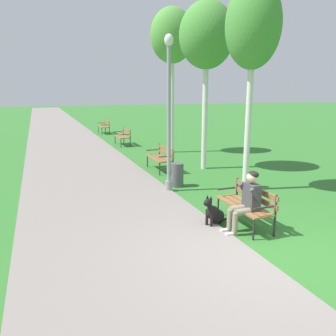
# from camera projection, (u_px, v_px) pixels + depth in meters

# --- Properties ---
(ground_plane) EXTENTS (120.00, 120.00, 0.00)m
(ground_plane) POSITION_uv_depth(u_px,v_px,m) (264.00, 255.00, 5.94)
(ground_plane) COLOR #33752D
(paved_path) EXTENTS (3.99, 60.00, 0.04)m
(paved_path) POSITION_uv_depth(u_px,v_px,m) (57.00, 126.00, 27.06)
(paved_path) COLOR gray
(paved_path) RESTS_ON ground
(park_bench_near) EXTENTS (0.55, 1.50, 0.85)m
(park_bench_near) POSITION_uv_depth(u_px,v_px,m) (247.00, 202.00, 7.16)
(park_bench_near) COLOR olive
(park_bench_near) RESTS_ON ground
(park_bench_mid) EXTENTS (0.55, 1.50, 0.85)m
(park_bench_mid) POSITION_uv_depth(u_px,v_px,m) (161.00, 156.00, 12.10)
(park_bench_mid) COLOR olive
(park_bench_mid) RESTS_ON ground
(park_bench_far) EXTENTS (0.55, 1.50, 0.85)m
(park_bench_far) POSITION_uv_depth(u_px,v_px,m) (123.00, 135.00, 17.69)
(park_bench_far) COLOR olive
(park_bench_far) RESTS_ON ground
(park_bench_furthest) EXTENTS (0.55, 1.50, 0.85)m
(park_bench_furthest) POSITION_uv_depth(u_px,v_px,m) (104.00, 126.00, 22.44)
(park_bench_furthest) COLOR olive
(park_bench_furthest) RESTS_ON ground
(person_seated_on_near_bench) EXTENTS (0.74, 0.49, 1.25)m
(person_seated_on_near_bench) POSITION_uv_depth(u_px,v_px,m) (247.00, 199.00, 6.79)
(person_seated_on_near_bench) COLOR gray
(person_seated_on_near_bench) RESTS_ON ground
(dog_black) EXTENTS (0.78, 0.47, 0.71)m
(dog_black) POSITION_uv_depth(u_px,v_px,m) (214.00, 213.00, 7.21)
(dog_black) COLOR black
(dog_black) RESTS_ON ground
(lamp_post_near) EXTENTS (0.24, 0.24, 4.22)m
(lamp_post_near) POSITION_uv_depth(u_px,v_px,m) (169.00, 113.00, 9.23)
(lamp_post_near) COLOR gray
(lamp_post_near) RESTS_ON ground
(birch_tree_second) EXTENTS (1.46, 1.46, 5.58)m
(birch_tree_second) POSITION_uv_depth(u_px,v_px,m) (253.00, 27.00, 8.85)
(birch_tree_second) COLOR silver
(birch_tree_second) RESTS_ON ground
(birch_tree_third) EXTENTS (1.87, 1.91, 5.73)m
(birch_tree_third) POSITION_uv_depth(u_px,v_px,m) (207.00, 36.00, 11.48)
(birch_tree_third) COLOR silver
(birch_tree_third) RESTS_ON ground
(birch_tree_fourth) EXTENTS (1.89, 1.76, 6.26)m
(birch_tree_fourth) POSITION_uv_depth(u_px,v_px,m) (172.00, 37.00, 14.64)
(birch_tree_fourth) COLOR silver
(birch_tree_fourth) RESTS_ON ground
(litter_bin) EXTENTS (0.36, 0.36, 0.70)m
(litter_bin) POSITION_uv_depth(u_px,v_px,m) (177.00, 175.00, 10.11)
(litter_bin) COLOR #515156
(litter_bin) RESTS_ON ground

